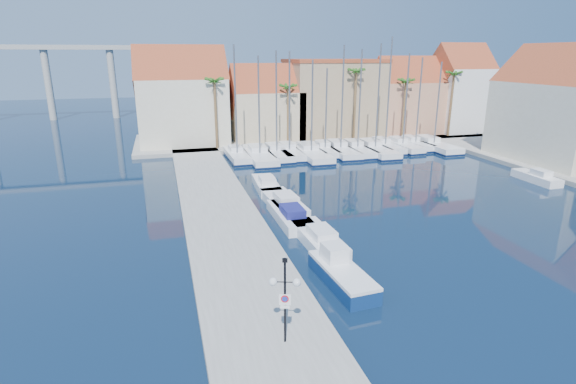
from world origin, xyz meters
name	(u,v)px	position (x,y,z in m)	size (l,w,h in m)	color
ground	(428,302)	(0.00, 0.00, 0.00)	(260.00, 260.00, 0.00)	#081D31
quay_west	(225,225)	(-9.00, 13.50, 0.25)	(6.00, 77.00, 0.50)	gray
shore_north	(314,137)	(10.00, 48.00, 0.25)	(54.00, 16.00, 0.50)	gray
lamp_post	(285,288)	(-8.49, -1.95, 3.15)	(1.32, 0.70, 4.04)	black
fishing_boat	(341,273)	(-3.74, 3.19, 0.66)	(2.30, 5.79, 1.98)	navy
motorboat_west_0	(319,237)	(-3.14, 8.78, 0.51)	(2.34, 6.66, 1.40)	white
motorboat_west_1	(290,215)	(-3.79, 13.60, 0.51)	(2.22, 6.84, 1.40)	white
motorboat_west_2	(284,202)	(-3.43, 16.94, 0.51)	(2.67, 7.36, 1.40)	white
motorboat_west_3	(266,184)	(-3.62, 22.71, 0.51)	(2.35, 6.37, 1.40)	white
motorboat_east_1	(537,177)	(24.00, 17.80, 0.51)	(1.80, 5.42, 1.40)	white
sailboat_0	(237,155)	(-4.28, 36.41, 0.64)	(2.41, 8.45, 13.79)	white
sailboat_1	(259,155)	(-1.56, 35.74, 0.57)	(3.26, 11.25, 12.55)	white
sailboat_2	(276,153)	(0.78, 36.45, 0.60)	(2.73, 9.63, 13.13)	white
sailboat_3	(288,151)	(2.56, 36.68, 0.60)	(2.94, 9.55, 13.06)	white
sailboat_4	(310,153)	(5.06, 35.42, 0.56)	(3.19, 11.41, 12.09)	white
sailboat_5	(324,150)	(7.46, 36.64, 0.59)	(2.61, 8.43, 11.03)	white
sailboat_6	(339,149)	(9.45, 36.29, 0.59)	(3.34, 10.75, 13.80)	white
sailboat_7	(356,149)	(11.74, 35.99, 0.60)	(2.61, 9.74, 13.33)	white
sailboat_8	(373,149)	(14.04, 35.51, 0.59)	(3.20, 11.17, 14.00)	white
sailboat_9	(384,145)	(16.23, 36.77, 0.65)	(2.37, 8.93, 14.86)	white
sailboat_10	(401,145)	(18.69, 36.47, 0.61)	(2.65, 8.93, 12.84)	white
sailboat_11	(414,144)	(21.01, 37.00, 0.62)	(2.58, 8.26, 12.30)	white
sailboat_12	(431,145)	(23.13, 35.87, 0.56)	(2.99, 11.13, 11.76)	white
building_0	(182,100)	(-10.00, 47.00, 6.52)	(12.30, 9.00, 13.50)	beige
building_1	(266,107)	(2.00, 47.00, 5.30)	(10.30, 8.00, 11.00)	tan
building_2	(333,97)	(13.00, 48.00, 6.26)	(14.20, 10.20, 11.50)	#9E8461
building_3	(405,99)	(25.00, 47.00, 5.86)	(10.30, 8.00, 12.00)	tan
building_4	(458,91)	(34.00, 46.00, 6.97)	(8.30, 8.00, 14.00)	white
building_6	(560,109)	(32.00, 24.00, 6.52)	(9.00, 14.30, 13.50)	beige
palm_0	(214,83)	(-6.00, 42.00, 9.08)	(2.60, 2.60, 10.15)	brown
palm_1	(288,89)	(4.00, 42.00, 8.14)	(2.60, 2.60, 9.15)	brown
palm_2	(356,74)	(14.00, 42.00, 10.02)	(2.60, 2.60, 11.15)	brown
palm_3	(406,83)	(22.00, 42.00, 8.61)	(2.60, 2.60, 9.65)	brown
palm_4	(454,76)	(30.00, 42.00, 9.55)	(2.60, 2.60, 10.65)	brown
viaduct	(17,68)	(-39.07, 82.00, 10.25)	(48.00, 2.20, 14.45)	#9E9E99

